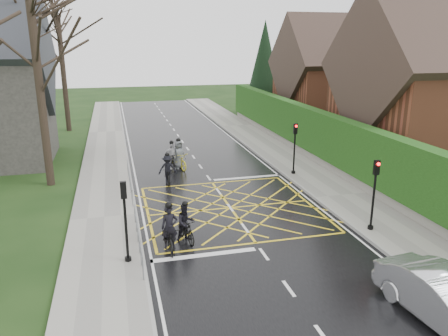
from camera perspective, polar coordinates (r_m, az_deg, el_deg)
name	(u,v)px	position (r m, az deg, el deg)	size (l,w,h in m)	color
ground	(230,208)	(21.56, 0.83, -5.23)	(120.00, 120.00, 0.00)	black
road	(230,208)	(21.56, 0.83, -5.22)	(9.00, 80.00, 0.01)	black
sidewalk_right	(341,196)	(23.72, 15.00, -3.57)	(3.00, 80.00, 0.15)	gray
sidewalk_left	(104,218)	(20.90, -15.37, -6.35)	(3.00, 80.00, 0.15)	gray
stone_wall	(320,160)	(29.48, 12.44, 1.07)	(0.50, 38.00, 0.70)	slate
hedge	(322,134)	(29.07, 12.65, 4.40)	(0.90, 38.00, 2.80)	#16350E
house_near	(441,93)	(30.90, 26.49, 8.73)	(11.80, 9.80, 11.30)	brown
house_far	(334,80)	(42.51, 14.13, 11.08)	(9.80, 8.80, 10.30)	brown
conifer	(264,68)	(48.17, 5.29, 12.82)	(4.60, 4.60, 10.00)	black
tree_near	(34,41)	(25.63, -23.55, 15.02)	(9.24, 9.24, 11.44)	black
tree_mid	(36,29)	(33.69, -23.37, 16.29)	(10.08, 10.08, 12.48)	black
tree_far	(61,49)	(41.55, -20.53, 14.36)	(8.40, 8.40, 10.40)	black
railing_south	(138,232)	(17.40, -11.17, -8.25)	(0.05, 5.04, 1.03)	slate
railing_north	(129,176)	(24.43, -12.25, -1.03)	(0.05, 6.04, 1.03)	slate
traffic_light_ne	(294,149)	(26.47, 9.19, 2.45)	(0.24, 0.31, 3.21)	black
traffic_light_se	(374,196)	(19.38, 18.97, -3.46)	(0.24, 0.31, 3.21)	black
traffic_light_sw	(126,223)	(16.13, -12.72, -6.97)	(0.24, 0.31, 3.21)	black
cyclist_rear	(170,234)	(17.42, -7.07, -8.56)	(0.76, 2.03, 1.95)	black
cyclist_back	(186,226)	(18.03, -5.02, -7.57)	(0.87, 1.77, 1.71)	black
cyclist_mid	(168,172)	(25.28, -7.34, -0.51)	(1.08, 1.86, 1.79)	black
cyclist_front	(172,159)	(27.86, -6.79, 1.19)	(1.03, 1.90, 1.88)	black
cyclist_lead	(179,158)	(27.99, -5.91, 1.29)	(1.29, 2.17, 1.99)	gold
car	(446,300)	(14.62, 26.98, -15.08)	(1.58, 4.54, 1.50)	silver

